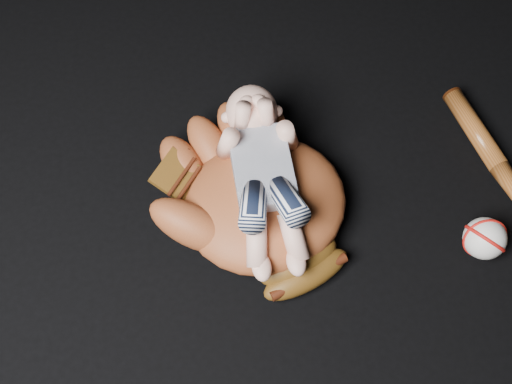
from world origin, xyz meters
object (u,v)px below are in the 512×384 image
(baseball_glove, at_px, (265,199))
(baseball, at_px, (485,238))
(baseball_bat, at_px, (506,177))
(newborn_baby, at_px, (265,180))

(baseball_glove, distance_m, baseball, 0.42)
(baseball_bat, relative_size, baseball, 5.46)
(baseball_glove, distance_m, newborn_baby, 0.06)
(newborn_baby, height_order, baseball_bat, newborn_baby)
(baseball_glove, bearing_deg, baseball, -38.65)
(baseball_glove, xyz_separation_m, baseball, (0.41, -0.11, -0.03))
(newborn_baby, distance_m, baseball, 0.43)
(baseball_glove, xyz_separation_m, baseball_bat, (0.50, 0.03, -0.05))
(newborn_baby, xyz_separation_m, baseball_bat, (0.50, 0.02, -0.11))
(newborn_baby, height_order, baseball, newborn_baby)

